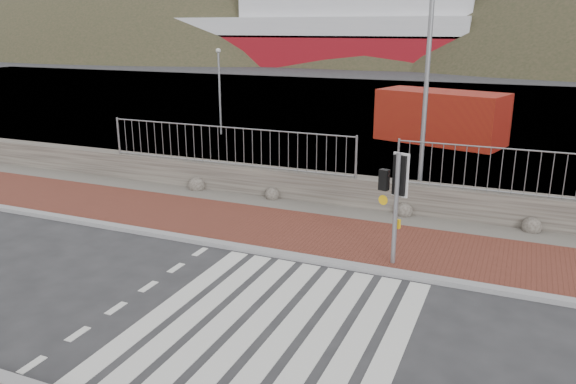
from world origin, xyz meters
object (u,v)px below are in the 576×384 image
at_px(streetlight, 433,57).
at_px(ferry, 313,25).
at_px(traffic_signal_far, 396,185).
at_px(shipping_container, 441,117).

bearing_deg(streetlight, ferry, 126.19).
relative_size(ferry, traffic_signal_far, 19.47).
distance_m(ferry, streetlight, 65.19).
height_order(ferry, traffic_signal_far, ferry).
bearing_deg(traffic_signal_far, shipping_container, -68.32).
xyz_separation_m(traffic_signal_far, streetlight, (-0.12, 4.58, 2.45)).
xyz_separation_m(ferry, shipping_container, (24.86, -49.86, -4.20)).
relative_size(traffic_signal_far, streetlight, 0.34).
relative_size(traffic_signal_far, shipping_container, 0.46).
relative_size(streetlight, shipping_container, 1.37).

